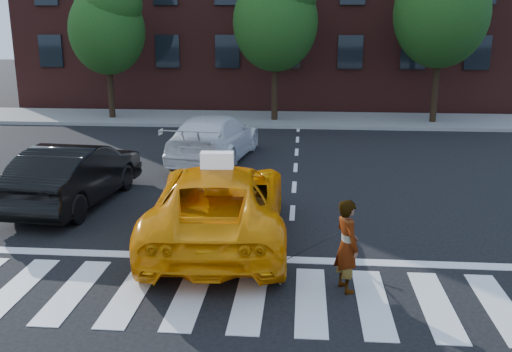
# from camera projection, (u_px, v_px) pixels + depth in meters

# --- Properties ---
(ground) EXTENTS (120.00, 120.00, 0.00)m
(ground) POSITION_uv_depth(u_px,v_px,m) (190.00, 295.00, 9.47)
(ground) COLOR black
(ground) RESTS_ON ground
(crosswalk) EXTENTS (13.00, 2.40, 0.01)m
(crosswalk) POSITION_uv_depth(u_px,v_px,m) (190.00, 295.00, 9.47)
(crosswalk) COLOR silver
(crosswalk) RESTS_ON ground
(stop_line) EXTENTS (12.00, 0.30, 0.01)m
(stop_line) POSITION_uv_depth(u_px,v_px,m) (206.00, 257.00, 11.01)
(stop_line) COLOR silver
(stop_line) RESTS_ON ground
(sidewalk_far) EXTENTS (30.00, 4.00, 0.15)m
(sidewalk_far) POSITION_uv_depth(u_px,v_px,m) (264.00, 119.00, 26.29)
(sidewalk_far) COLOR slate
(sidewalk_far) RESTS_ON ground
(tree_left) EXTENTS (3.39, 3.38, 6.50)m
(tree_left) POSITION_uv_depth(u_px,v_px,m) (107.00, 21.00, 25.23)
(tree_left) COLOR black
(tree_left) RESTS_ON ground
(tree_mid) EXTENTS (3.69, 3.69, 7.10)m
(tree_mid) POSITION_uv_depth(u_px,v_px,m) (276.00, 11.00, 24.52)
(tree_mid) COLOR black
(tree_mid) RESTS_ON ground
(tree_right) EXTENTS (4.00, 4.00, 7.70)m
(tree_right) POSITION_uv_depth(u_px,v_px,m) (443.00, 1.00, 23.84)
(tree_right) COLOR black
(tree_right) RESTS_ON ground
(taxi) EXTENTS (3.01, 5.87, 1.59)m
(taxi) POSITION_uv_depth(u_px,v_px,m) (219.00, 203.00, 11.75)
(taxi) COLOR orange
(taxi) RESTS_ON ground
(black_sedan) EXTENTS (2.04, 4.79, 1.54)m
(black_sedan) POSITION_uv_depth(u_px,v_px,m) (76.00, 174.00, 14.09)
(black_sedan) COLOR black
(black_sedan) RESTS_ON ground
(white_suv) EXTENTS (2.76, 5.41, 1.50)m
(white_suv) POSITION_uv_depth(u_px,v_px,m) (214.00, 138.00, 18.57)
(white_suv) COLOR white
(white_suv) RESTS_ON ground
(woman) EXTENTS (0.58, 0.69, 1.60)m
(woman) POSITION_uv_depth(u_px,v_px,m) (347.00, 246.00, 9.48)
(woman) COLOR #999999
(woman) RESTS_ON ground
(dog) EXTENTS (0.57, 0.34, 0.33)m
(dog) POSITION_uv_depth(u_px,v_px,m) (270.00, 274.00, 9.84)
(dog) COLOR olive
(dog) RESTS_ON ground
(taxi_sign) EXTENTS (0.67, 0.32, 0.32)m
(taxi_sign) POSITION_uv_depth(u_px,v_px,m) (217.00, 160.00, 11.31)
(taxi_sign) COLOR white
(taxi_sign) RESTS_ON taxi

